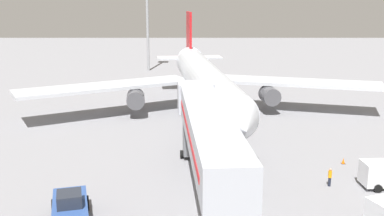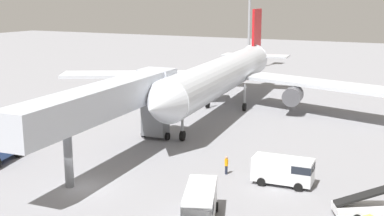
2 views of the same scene
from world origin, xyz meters
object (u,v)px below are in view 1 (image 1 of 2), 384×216
(airplane_at_gate, at_px, (203,80))
(safety_cone_alpha, at_px, (342,161))
(ground_crew_worker_foreground, at_px, (328,176))
(jet_bridge, at_px, (204,126))
(pushback_tug, at_px, (69,209))

(airplane_at_gate, xyz_separation_m, safety_cone_alpha, (12.87, -17.84, -4.65))
(ground_crew_worker_foreground, xyz_separation_m, safety_cone_alpha, (2.88, 5.29, -0.57))
(jet_bridge, distance_m, pushback_tug, 11.68)
(airplane_at_gate, bearing_deg, safety_cone_alpha, -54.18)
(airplane_at_gate, bearing_deg, jet_bridge, -91.29)
(jet_bridge, bearing_deg, airplane_at_gate, 88.71)
(pushback_tug, distance_m, safety_cone_alpha, 25.86)
(airplane_at_gate, relative_size, jet_bridge, 2.04)
(pushback_tug, xyz_separation_m, safety_cone_alpha, (22.98, 11.84, -0.86))
(safety_cone_alpha, bearing_deg, ground_crew_worker_foreground, -118.59)
(jet_bridge, distance_m, safety_cone_alpha, 16.05)
(ground_crew_worker_foreground, bearing_deg, pushback_tug, -161.94)
(jet_bridge, xyz_separation_m, pushback_tug, (-9.55, -4.92, -4.57))
(airplane_at_gate, height_order, jet_bridge, airplane_at_gate)
(jet_bridge, bearing_deg, ground_crew_worker_foreground, 8.77)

